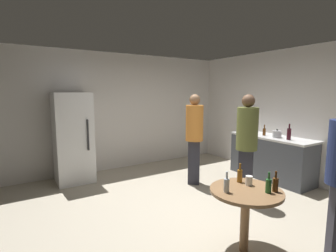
% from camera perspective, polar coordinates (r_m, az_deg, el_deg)
% --- Properties ---
extents(ground_plane, '(5.20, 5.20, 0.10)m').
position_cam_1_polar(ground_plane, '(4.24, 4.88, -18.45)').
color(ground_plane, '#B2A893').
extents(wall_back, '(5.32, 0.06, 2.70)m').
position_cam_1_polar(wall_back, '(6.13, -9.86, 3.24)').
color(wall_back, silver).
rests_on(wall_back, ground_plane).
extents(wall_side_right, '(0.06, 5.20, 2.70)m').
position_cam_1_polar(wall_side_right, '(5.80, 26.38, 2.31)').
color(wall_side_right, silver).
rests_on(wall_side_right, ground_plane).
extents(refrigerator, '(0.70, 0.68, 1.80)m').
position_cam_1_polar(refrigerator, '(5.41, -20.63, -2.53)').
color(refrigerator, white).
rests_on(refrigerator, ground_plane).
extents(kitchen_counter, '(0.64, 1.73, 0.90)m').
position_cam_1_polar(kitchen_counter, '(5.77, 22.20, -6.54)').
color(kitchen_counter, '#4C515B').
rests_on(kitchen_counter, ground_plane).
extents(kettle, '(0.24, 0.17, 0.18)m').
position_cam_1_polar(kettle, '(5.55, 23.38, -1.68)').
color(kettle, '#B2B2B7').
rests_on(kettle, kitchen_counter).
extents(wine_bottle_on_counter, '(0.08, 0.08, 0.31)m').
position_cam_1_polar(wine_bottle_on_counter, '(5.38, 25.62, -1.58)').
color(wine_bottle_on_counter, '#3F141E').
rests_on(wine_bottle_on_counter, kitchen_counter).
extents(beer_bottle_on_counter, '(0.06, 0.06, 0.23)m').
position_cam_1_polar(beer_bottle_on_counter, '(5.71, 20.88, -1.17)').
color(beer_bottle_on_counter, '#593314').
rests_on(beer_bottle_on_counter, kitchen_counter).
extents(foreground_table, '(0.80, 0.80, 0.73)m').
position_cam_1_polar(foreground_table, '(3.07, 17.12, -15.38)').
color(foreground_table, olive).
rests_on(foreground_table, ground_plane).
extents(beer_bottle_amber, '(0.06, 0.06, 0.23)m').
position_cam_1_polar(beer_bottle_amber, '(3.21, 15.88, -10.67)').
color(beer_bottle_amber, '#8C5919').
rests_on(beer_bottle_amber, foreground_table).
extents(beer_bottle_brown, '(0.06, 0.06, 0.23)m').
position_cam_1_polar(beer_bottle_brown, '(3.05, 23.07, -11.98)').
color(beer_bottle_brown, '#593314').
rests_on(beer_bottle_brown, foreground_table).
extents(beer_bottle_green, '(0.06, 0.06, 0.23)m').
position_cam_1_polar(beer_bottle_green, '(2.99, 21.72, -12.31)').
color(beer_bottle_green, '#26662D').
rests_on(beer_bottle_green, foreground_table).
extents(beer_bottle_clear, '(0.06, 0.06, 0.23)m').
position_cam_1_polar(beer_bottle_clear, '(2.87, 13.07, -12.80)').
color(beer_bottle_clear, silver).
rests_on(beer_bottle_clear, foreground_table).
extents(plastic_cup_white, '(0.08, 0.08, 0.11)m').
position_cam_1_polar(plastic_cup_white, '(3.15, 17.79, -11.64)').
color(plastic_cup_white, white).
rests_on(plastic_cup_white, foreground_table).
extents(person_in_olive_shirt, '(0.47, 0.47, 1.78)m').
position_cam_1_polar(person_in_olive_shirt, '(4.32, 17.34, -2.92)').
color(person_in_olive_shirt, '#2D2D38').
rests_on(person_in_olive_shirt, ground_plane).
extents(person_in_orange_shirt, '(0.48, 0.48, 1.77)m').
position_cam_1_polar(person_in_orange_shirt, '(4.93, 5.96, -1.37)').
color(person_in_orange_shirt, '#2D2D38').
rests_on(person_in_orange_shirt, ground_plane).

